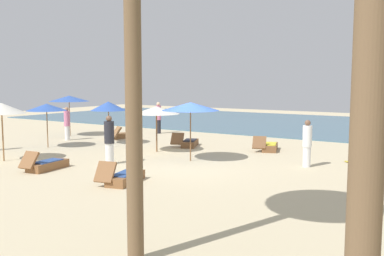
{
  "coord_description": "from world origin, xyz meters",
  "views": [
    {
      "loc": [
        8.49,
        -12.84,
        3.06
      ],
      "look_at": [
        -1.23,
        2.23,
        1.1
      ],
      "focal_mm": 40.34,
      "sensor_mm": 36.0,
      "label": 1
    }
  ],
  "objects_px": {
    "umbrella_0": "(1,108)",
    "person_2": "(109,140)",
    "lounger_4": "(46,165)",
    "lounger_0": "(120,135)",
    "surfboard": "(371,164)",
    "lounger_2": "(189,143)",
    "umbrella_5": "(47,107)",
    "umbrella_7": "(190,106)",
    "person_0": "(158,117)",
    "lounger_3": "(269,147)",
    "umbrella_6": "(69,99)",
    "person_5": "(67,123)",
    "person_4": "(307,143)",
    "lounger_1": "(124,177)",
    "umbrella_4": "(156,110)",
    "umbrella_3": "(108,106)"
  },
  "relations": [
    {
      "from": "umbrella_7",
      "to": "lounger_1",
      "type": "height_order",
      "value": "umbrella_7"
    },
    {
      "from": "lounger_3",
      "to": "lounger_2",
      "type": "bearing_deg",
      "value": -165.8
    },
    {
      "from": "lounger_2",
      "to": "person_4",
      "type": "bearing_deg",
      "value": -15.99
    },
    {
      "from": "lounger_4",
      "to": "lounger_0",
      "type": "bearing_deg",
      "value": 114.63
    },
    {
      "from": "person_2",
      "to": "person_4",
      "type": "xyz_separation_m",
      "value": [
        6.3,
        3.42,
        -0.05
      ]
    },
    {
      "from": "umbrella_4",
      "to": "person_5",
      "type": "height_order",
      "value": "umbrella_4"
    },
    {
      "from": "person_0",
      "to": "lounger_0",
      "type": "bearing_deg",
      "value": -97.66
    },
    {
      "from": "umbrella_5",
      "to": "umbrella_7",
      "type": "height_order",
      "value": "umbrella_7"
    },
    {
      "from": "umbrella_5",
      "to": "lounger_2",
      "type": "distance_m",
      "value": 6.75
    },
    {
      "from": "lounger_3",
      "to": "umbrella_4",
      "type": "bearing_deg",
      "value": -143.51
    },
    {
      "from": "umbrella_0",
      "to": "lounger_2",
      "type": "xyz_separation_m",
      "value": [
        3.94,
        6.96,
        -1.85
      ]
    },
    {
      "from": "umbrella_6",
      "to": "lounger_0",
      "type": "distance_m",
      "value": 3.72
    },
    {
      "from": "lounger_3",
      "to": "person_2",
      "type": "height_order",
      "value": "person_2"
    },
    {
      "from": "person_4",
      "to": "surfboard",
      "type": "xyz_separation_m",
      "value": [
        1.9,
        1.56,
        -0.82
      ]
    },
    {
      "from": "lounger_4",
      "to": "umbrella_7",
      "type": "bearing_deg",
      "value": 51.36
    },
    {
      "from": "lounger_2",
      "to": "lounger_3",
      "type": "relative_size",
      "value": 1.0
    },
    {
      "from": "umbrella_3",
      "to": "surfboard",
      "type": "relative_size",
      "value": 0.98
    },
    {
      "from": "lounger_3",
      "to": "person_5",
      "type": "xyz_separation_m",
      "value": [
        -10.12,
        -2.54,
        0.71
      ]
    },
    {
      "from": "surfboard",
      "to": "person_2",
      "type": "bearing_deg",
      "value": -148.73
    },
    {
      "from": "umbrella_0",
      "to": "person_0",
      "type": "xyz_separation_m",
      "value": [
        -0.33,
        10.23,
        -1.09
      ]
    },
    {
      "from": "umbrella_6",
      "to": "person_5",
      "type": "height_order",
      "value": "umbrella_6"
    },
    {
      "from": "umbrella_6",
      "to": "person_4",
      "type": "distance_m",
      "value": 14.12
    },
    {
      "from": "lounger_0",
      "to": "lounger_2",
      "type": "distance_m",
      "value": 4.67
    },
    {
      "from": "umbrella_3",
      "to": "umbrella_7",
      "type": "distance_m",
      "value": 5.96
    },
    {
      "from": "lounger_3",
      "to": "lounger_4",
      "type": "distance_m",
      "value": 9.42
    },
    {
      "from": "umbrella_4",
      "to": "umbrella_5",
      "type": "distance_m",
      "value": 5.3
    },
    {
      "from": "lounger_0",
      "to": "person_2",
      "type": "xyz_separation_m",
      "value": [
        4.57,
        -5.56,
        0.73
      ]
    },
    {
      "from": "umbrella_6",
      "to": "person_0",
      "type": "height_order",
      "value": "umbrella_6"
    },
    {
      "from": "umbrella_5",
      "to": "person_0",
      "type": "relative_size",
      "value": 1.1
    },
    {
      "from": "person_0",
      "to": "umbrella_4",
      "type": "bearing_deg",
      "value": -53.43
    },
    {
      "from": "lounger_0",
      "to": "surfboard",
      "type": "xyz_separation_m",
      "value": [
        12.76,
        -0.58,
        -0.13
      ]
    },
    {
      "from": "umbrella_3",
      "to": "lounger_0",
      "type": "height_order",
      "value": "umbrella_3"
    },
    {
      "from": "umbrella_4",
      "to": "lounger_2",
      "type": "distance_m",
      "value": 2.62
    },
    {
      "from": "lounger_0",
      "to": "lounger_1",
      "type": "height_order",
      "value": "lounger_1"
    },
    {
      "from": "person_4",
      "to": "person_5",
      "type": "xyz_separation_m",
      "value": [
        -12.68,
        0.16,
        0.03
      ]
    },
    {
      "from": "umbrella_7",
      "to": "person_4",
      "type": "distance_m",
      "value": 4.5
    },
    {
      "from": "person_5",
      "to": "person_0",
      "type": "bearing_deg",
      "value": 65.71
    },
    {
      "from": "lounger_1",
      "to": "lounger_3",
      "type": "height_order",
      "value": "lounger_1"
    },
    {
      "from": "umbrella_4",
      "to": "umbrella_0",
      "type": "bearing_deg",
      "value": -126.08
    },
    {
      "from": "umbrella_7",
      "to": "lounger_0",
      "type": "height_order",
      "value": "umbrella_7"
    },
    {
      "from": "umbrella_6",
      "to": "lounger_0",
      "type": "bearing_deg",
      "value": 11.76
    },
    {
      "from": "umbrella_3",
      "to": "lounger_4",
      "type": "xyz_separation_m",
      "value": [
        2.46,
        -5.68,
        -1.68
      ]
    },
    {
      "from": "umbrella_6",
      "to": "umbrella_7",
      "type": "distance_m",
      "value": 10.23
    },
    {
      "from": "lounger_0",
      "to": "umbrella_7",
      "type": "bearing_deg",
      "value": -26.81
    },
    {
      "from": "umbrella_3",
      "to": "lounger_2",
      "type": "relative_size",
      "value": 1.16
    },
    {
      "from": "lounger_1",
      "to": "lounger_4",
      "type": "height_order",
      "value": "lounger_1"
    },
    {
      "from": "surfboard",
      "to": "lounger_2",
      "type": "bearing_deg",
      "value": 178.44
    },
    {
      "from": "umbrella_0",
      "to": "person_2",
      "type": "bearing_deg",
      "value": 24.63
    },
    {
      "from": "umbrella_4",
      "to": "lounger_3",
      "type": "height_order",
      "value": "umbrella_4"
    },
    {
      "from": "lounger_3",
      "to": "person_4",
      "type": "bearing_deg",
      "value": -46.49
    }
  ]
}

